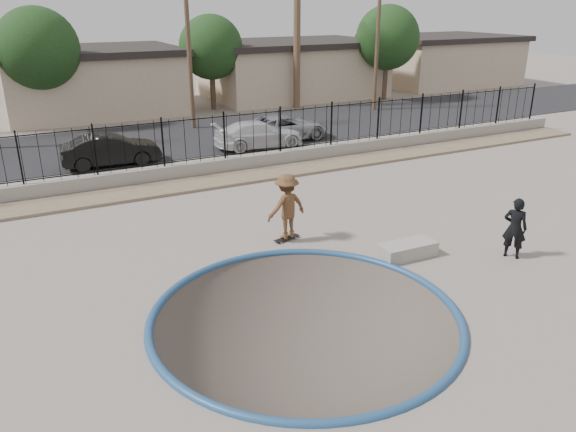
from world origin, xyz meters
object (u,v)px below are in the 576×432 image
(skateboard, at_px, (287,238))
(videographer, at_px, (515,228))
(car_c, at_px, (259,134))
(car_b, at_px, (111,150))
(skater, at_px, (287,210))
(car_d, at_px, (284,127))
(concrete_ledge, at_px, (407,250))

(skateboard, relative_size, videographer, 0.51)
(car_c, bearing_deg, car_b, 93.88)
(car_b, distance_m, car_c, 6.85)
(skater, bearing_deg, car_d, -124.17)
(videographer, distance_m, car_c, 14.28)
(skater, distance_m, car_d, 12.50)
(skater, xyz_separation_m, car_c, (3.83, 10.40, -0.30))
(videographer, height_order, concrete_ledge, videographer)
(car_c, height_order, car_d, car_d)
(skateboard, distance_m, car_b, 10.85)
(car_d, bearing_deg, car_b, 91.83)
(skateboard, bearing_deg, car_d, 50.34)
(videographer, bearing_deg, skateboard, 18.18)
(skater, bearing_deg, car_c, -117.90)
(concrete_ledge, bearing_deg, skater, 133.94)
(concrete_ledge, height_order, car_d, car_d)
(skater, height_order, concrete_ledge, skater)
(skater, distance_m, skateboard, 0.90)
(car_b, bearing_deg, videographer, -148.01)
(skateboard, height_order, concrete_ledge, concrete_ledge)
(videographer, bearing_deg, car_c, -29.57)
(skateboard, height_order, videographer, videographer)
(videographer, xyz_separation_m, car_d, (0.61, 15.02, -0.18))
(videographer, distance_m, concrete_ledge, 2.93)
(videographer, bearing_deg, car_d, -36.45)
(videographer, height_order, car_d, videographer)
(car_d, bearing_deg, skateboard, 150.15)
(car_d, bearing_deg, videographer, 174.31)
(concrete_ledge, relative_size, car_b, 0.40)
(skater, height_order, car_c, skater)
(car_c, distance_m, car_d, 1.91)
(videographer, xyz_separation_m, car_c, (-1.13, 14.23, -0.20))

